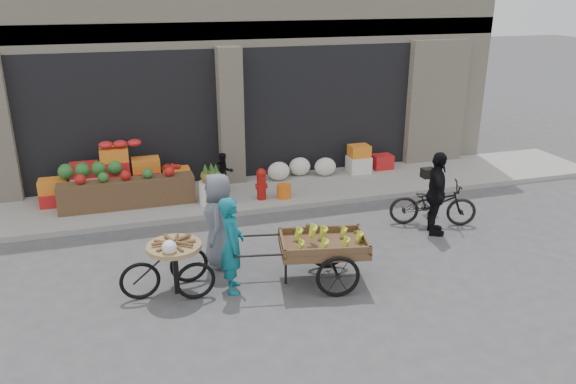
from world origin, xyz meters
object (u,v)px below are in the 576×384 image
object	(u,v)px
pineapple_bin	(211,193)
bicycle	(433,204)
fire_hydrant	(261,183)
orange_bucket	(284,191)
vendor_grey	(219,221)
tricycle_cart	(175,260)
cyclist	(436,194)
vendor_woman	(232,245)
banana_cart	(320,242)
seated_person	(224,173)

from	to	relation	value
pineapple_bin	bicycle	distance (m)	4.64
fire_hydrant	orange_bucket	size ratio (longest dim) A/B	2.22
orange_bucket	vendor_grey	world-z (taller)	vendor_grey
fire_hydrant	bicycle	distance (m)	3.67
fire_hydrant	tricycle_cart	size ratio (longest dim) A/B	0.50
tricycle_cart	orange_bucket	bearing A→B (deg)	47.43
cyclist	pineapple_bin	bearing A→B (deg)	77.76
tricycle_cart	cyclist	xyz separation A→B (m)	(5.05, 0.83, 0.26)
orange_bucket	vendor_woman	world-z (taller)	vendor_woman
tricycle_cart	fire_hydrant	bearing A→B (deg)	53.39
banana_cart	vendor_grey	distance (m)	1.79
pineapple_bin	banana_cart	bearing A→B (deg)	-73.05
bicycle	vendor_grey	bearing A→B (deg)	117.25
cyclist	orange_bucket	bearing A→B (deg)	64.17
fire_hydrant	seated_person	bearing A→B (deg)	137.12
bicycle	tricycle_cart	bearing A→B (deg)	124.04
pineapple_bin	orange_bucket	world-z (taller)	pineapple_bin
bicycle	cyclist	size ratio (longest dim) A/B	1.04
pineapple_bin	cyclist	world-z (taller)	cyclist
fire_hydrant	cyclist	bearing A→B (deg)	-41.67
fire_hydrant	vendor_grey	distance (m)	2.96
cyclist	banana_cart	bearing A→B (deg)	133.52
vendor_woman	tricycle_cart	xyz separation A→B (m)	(-0.88, 0.16, -0.22)
vendor_grey	cyclist	size ratio (longest dim) A/B	1.01
cyclist	bicycle	bearing A→B (deg)	-5.69
seated_person	banana_cart	bearing A→B (deg)	-90.38
vendor_grey	pineapple_bin	bearing A→B (deg)	-171.40
pineapple_bin	banana_cart	xyz separation A→B (m)	(1.13, -3.71, 0.34)
vendor_woman	vendor_grey	distance (m)	0.90
orange_bucket	banana_cart	distance (m)	3.66
banana_cart	vendor_grey	bearing A→B (deg)	154.32
vendor_grey	bicycle	distance (m)	4.45
seated_person	tricycle_cart	world-z (taller)	seated_person
pineapple_bin	seated_person	bearing A→B (deg)	56.31
tricycle_cart	vendor_grey	distance (m)	1.14
banana_cart	tricycle_cart	distance (m)	2.30
seated_person	bicycle	xyz separation A→B (m)	(3.71, -2.75, -0.13)
seated_person	vendor_woman	world-z (taller)	vendor_woman
fire_hydrant	banana_cart	distance (m)	3.66
tricycle_cart	cyclist	bearing A→B (deg)	6.64
fire_hydrant	vendor_grey	bearing A→B (deg)	-118.41
seated_person	bicycle	size ratio (longest dim) A/B	0.54
orange_bucket	cyclist	distance (m)	3.41
fire_hydrant	vendor_woman	distance (m)	3.76
vendor_grey	orange_bucket	bearing A→B (deg)	158.30
pineapple_bin	cyclist	xyz separation A→B (m)	(3.91, -2.55, 0.45)
orange_bucket	seated_person	xyz separation A→B (m)	(-1.20, 0.70, 0.31)
pineapple_bin	orange_bucket	size ratio (longest dim) A/B	1.62
tricycle_cart	bicycle	world-z (taller)	tricycle_cart
pineapple_bin	vendor_grey	bearing A→B (deg)	-96.52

